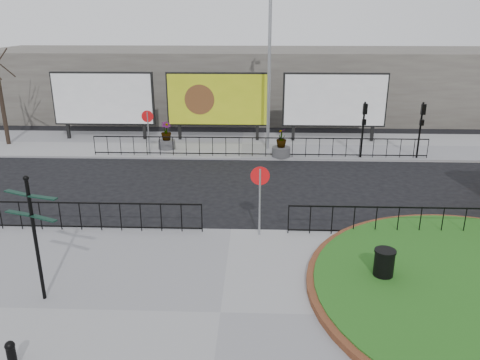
{
  "coord_description": "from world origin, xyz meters",
  "views": [
    {
      "loc": [
        0.88,
        -15.15,
        7.22
      ],
      "look_at": [
        0.26,
        1.37,
        1.51
      ],
      "focal_mm": 35.0,
      "sensor_mm": 36.0,
      "label": 1
    }
  ],
  "objects_px": {
    "lamp_post": "(269,65)",
    "planter_a": "(166,139)",
    "bollard": "(11,353)",
    "billboard_mid": "(218,100)",
    "litter_bin": "(384,266)",
    "fingerpost_sign": "(34,227)",
    "planter_c": "(281,146)"
  },
  "relations": [
    {
      "from": "billboard_mid",
      "to": "bollard",
      "type": "height_order",
      "value": "billboard_mid"
    },
    {
      "from": "planter_a",
      "to": "litter_bin",
      "type": "bearing_deg",
      "value": -58.02
    },
    {
      "from": "billboard_mid",
      "to": "planter_c",
      "type": "xyz_separation_m",
      "value": [
        3.7,
        -3.57,
        -1.92
      ]
    },
    {
      "from": "lamp_post",
      "to": "bollard",
      "type": "height_order",
      "value": "lamp_post"
    },
    {
      "from": "billboard_mid",
      "to": "fingerpost_sign",
      "type": "relative_size",
      "value": 1.78
    },
    {
      "from": "billboard_mid",
      "to": "planter_a",
      "type": "xyz_separation_m",
      "value": [
        -2.8,
        -2.22,
        -1.89
      ]
    },
    {
      "from": "billboard_mid",
      "to": "planter_a",
      "type": "relative_size",
      "value": 3.97
    },
    {
      "from": "bollard",
      "to": "planter_c",
      "type": "height_order",
      "value": "planter_c"
    },
    {
      "from": "lamp_post",
      "to": "billboard_mid",
      "type": "bearing_deg",
      "value": 146.75
    },
    {
      "from": "lamp_post",
      "to": "planter_a",
      "type": "height_order",
      "value": "lamp_post"
    },
    {
      "from": "bollard",
      "to": "planter_a",
      "type": "xyz_separation_m",
      "value": [
        -0.01,
        17.9,
        0.23
      ]
    },
    {
      "from": "lamp_post",
      "to": "planter_c",
      "type": "relative_size",
      "value": 6.01
    },
    {
      "from": "lamp_post",
      "to": "planter_a",
      "type": "relative_size",
      "value": 5.91
    },
    {
      "from": "bollard",
      "to": "planter_a",
      "type": "distance_m",
      "value": 17.9
    },
    {
      "from": "bollard",
      "to": "lamp_post",
      "type": "bearing_deg",
      "value": 72.26
    },
    {
      "from": "lamp_post",
      "to": "litter_bin",
      "type": "relative_size",
      "value": 9.22
    },
    {
      "from": "litter_bin",
      "to": "lamp_post",
      "type": "bearing_deg",
      "value": 101.78
    },
    {
      "from": "billboard_mid",
      "to": "planter_a",
      "type": "height_order",
      "value": "billboard_mid"
    },
    {
      "from": "billboard_mid",
      "to": "bollard",
      "type": "relative_size",
      "value": 9.32
    },
    {
      "from": "billboard_mid",
      "to": "lamp_post",
      "type": "distance_m",
      "value": 4.23
    },
    {
      "from": "fingerpost_sign",
      "to": "litter_bin",
      "type": "bearing_deg",
      "value": 31.42
    },
    {
      "from": "fingerpost_sign",
      "to": "planter_a",
      "type": "bearing_deg",
      "value": 112.45
    },
    {
      "from": "lamp_post",
      "to": "litter_bin",
      "type": "bearing_deg",
      "value": -78.22
    },
    {
      "from": "bollard",
      "to": "planter_a",
      "type": "relative_size",
      "value": 0.43
    },
    {
      "from": "lamp_post",
      "to": "planter_c",
      "type": "bearing_deg",
      "value": -66.59
    },
    {
      "from": "billboard_mid",
      "to": "lamp_post",
      "type": "xyz_separation_m",
      "value": [
        3.01,
        -1.97,
        2.23
      ]
    },
    {
      "from": "planter_a",
      "to": "planter_c",
      "type": "relative_size",
      "value": 1.02
    },
    {
      "from": "lamp_post",
      "to": "planter_a",
      "type": "distance_m",
      "value": 7.12
    },
    {
      "from": "fingerpost_sign",
      "to": "planter_a",
      "type": "xyz_separation_m",
      "value": [
        0.46,
        15.28,
        -1.51
      ]
    },
    {
      "from": "planter_a",
      "to": "bollard",
      "type": "bearing_deg",
      "value": -89.98
    },
    {
      "from": "lamp_post",
      "to": "planter_a",
      "type": "xyz_separation_m",
      "value": [
        -5.81,
        -0.25,
        -4.11
      ]
    },
    {
      "from": "fingerpost_sign",
      "to": "planter_c",
      "type": "distance_m",
      "value": 15.65
    }
  ]
}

